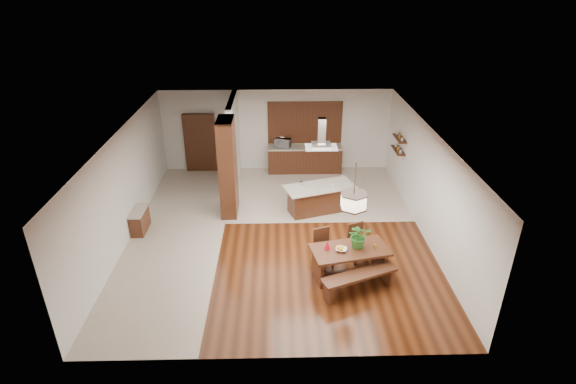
{
  "coord_description": "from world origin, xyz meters",
  "views": [
    {
      "loc": [
        0.04,
        -10.68,
        6.55
      ],
      "look_at": [
        0.3,
        0.0,
        1.25
      ],
      "focal_mm": 28.0,
      "sensor_mm": 36.0,
      "label": 1
    }
  ],
  "objects_px": {
    "dining_chair_left": "(324,248)",
    "kitchen_island": "(319,198)",
    "microwave": "(283,143)",
    "hallway_console": "(140,221)",
    "dining_chair_right": "(359,243)",
    "pendant_lantern": "(354,191)",
    "range_hood": "(322,133)",
    "dining_bench": "(359,283)",
    "island_cup": "(332,185)",
    "dining_table": "(349,256)",
    "foliage_plant": "(359,236)",
    "fruit_bowl": "(341,249)"
  },
  "relations": [
    {
      "from": "kitchen_island",
      "to": "hallway_console",
      "type": "bearing_deg",
      "value": 172.89
    },
    {
      "from": "dining_chair_right",
      "to": "island_cup",
      "type": "height_order",
      "value": "dining_chair_right"
    },
    {
      "from": "dining_bench",
      "to": "dining_table",
      "type": "bearing_deg",
      "value": 102.16
    },
    {
      "from": "pendant_lantern",
      "to": "foliage_plant",
      "type": "relative_size",
      "value": 2.22
    },
    {
      "from": "hallway_console",
      "to": "fruit_bowl",
      "type": "xyz_separation_m",
      "value": [
        5.29,
        -2.25,
        0.46
      ]
    },
    {
      "from": "dining_chair_left",
      "to": "range_hood",
      "type": "distance_m",
      "value": 3.4
    },
    {
      "from": "dining_chair_left",
      "to": "island_cup",
      "type": "distance_m",
      "value": 2.76
    },
    {
      "from": "kitchen_island",
      "to": "range_hood",
      "type": "xyz_separation_m",
      "value": [
        0.0,
        0.0,
        2.03
      ]
    },
    {
      "from": "island_cup",
      "to": "dining_table",
      "type": "bearing_deg",
      "value": -88.84
    },
    {
      "from": "hallway_console",
      "to": "dining_table",
      "type": "xyz_separation_m",
      "value": [
        5.5,
        -2.18,
        0.23
      ]
    },
    {
      "from": "fruit_bowl",
      "to": "microwave",
      "type": "xyz_separation_m",
      "value": [
        -1.26,
        6.22,
        0.32
      ]
    },
    {
      "from": "pendant_lantern",
      "to": "foliage_plant",
      "type": "height_order",
      "value": "pendant_lantern"
    },
    {
      "from": "pendant_lantern",
      "to": "dining_table",
      "type": "bearing_deg",
      "value": -45.0
    },
    {
      "from": "fruit_bowl",
      "to": "island_cup",
      "type": "relative_size",
      "value": 2.33
    },
    {
      "from": "dining_chair_left",
      "to": "microwave",
      "type": "xyz_separation_m",
      "value": [
        -0.92,
        5.71,
        0.62
      ]
    },
    {
      "from": "island_cup",
      "to": "microwave",
      "type": "distance_m",
      "value": 3.35
    },
    {
      "from": "dining_bench",
      "to": "foliage_plant",
      "type": "bearing_deg",
      "value": 84.33
    },
    {
      "from": "foliage_plant",
      "to": "kitchen_island",
      "type": "distance_m",
      "value": 3.22
    },
    {
      "from": "kitchen_island",
      "to": "microwave",
      "type": "xyz_separation_m",
      "value": [
        -1.05,
        2.96,
        0.66
      ]
    },
    {
      "from": "dining_chair_right",
      "to": "island_cup",
      "type": "bearing_deg",
      "value": 77.57
    },
    {
      "from": "dining_chair_left",
      "to": "kitchen_island",
      "type": "xyz_separation_m",
      "value": [
        0.12,
        2.75,
        -0.04
      ]
    },
    {
      "from": "foliage_plant",
      "to": "island_cup",
      "type": "xyz_separation_m",
      "value": [
        -0.27,
        3.03,
        -0.14
      ]
    },
    {
      "from": "dining_chair_right",
      "to": "kitchen_island",
      "type": "distance_m",
      "value": 2.67
    },
    {
      "from": "dining_chair_left",
      "to": "microwave",
      "type": "relative_size",
      "value": 1.78
    },
    {
      "from": "dining_bench",
      "to": "dining_chair_right",
      "type": "bearing_deg",
      "value": 81.61
    },
    {
      "from": "dining_chair_right",
      "to": "foliage_plant",
      "type": "relative_size",
      "value": 1.64
    },
    {
      "from": "hallway_console",
      "to": "fruit_bowl",
      "type": "height_order",
      "value": "fruit_bowl"
    },
    {
      "from": "foliage_plant",
      "to": "microwave",
      "type": "distance_m",
      "value": 6.29
    },
    {
      "from": "hallway_console",
      "to": "foliage_plant",
      "type": "relative_size",
      "value": 1.49
    },
    {
      "from": "pendant_lantern",
      "to": "range_hood",
      "type": "height_order",
      "value": "same"
    },
    {
      "from": "pendant_lantern",
      "to": "kitchen_island",
      "type": "relative_size",
      "value": 0.59
    },
    {
      "from": "dining_chair_left",
      "to": "dining_bench",
      "type": "bearing_deg",
      "value": -77.41
    },
    {
      "from": "hallway_console",
      "to": "pendant_lantern",
      "type": "height_order",
      "value": "pendant_lantern"
    },
    {
      "from": "fruit_bowl",
      "to": "dining_chair_left",
      "type": "bearing_deg",
      "value": 123.38
    },
    {
      "from": "dining_bench",
      "to": "pendant_lantern",
      "type": "distance_m",
      "value": 2.1
    },
    {
      "from": "dining_chair_right",
      "to": "microwave",
      "type": "relative_size",
      "value": 1.81
    },
    {
      "from": "island_cup",
      "to": "dining_chair_right",
      "type": "bearing_deg",
      "value": -81.26
    },
    {
      "from": "dining_bench",
      "to": "microwave",
      "type": "height_order",
      "value": "microwave"
    },
    {
      "from": "dining_chair_left",
      "to": "dining_table",
      "type": "bearing_deg",
      "value": -58.68
    },
    {
      "from": "dining_bench",
      "to": "kitchen_island",
      "type": "xyz_separation_m",
      "value": [
        -0.56,
        3.82,
        0.19
      ]
    },
    {
      "from": "dining_chair_right",
      "to": "fruit_bowl",
      "type": "xyz_separation_m",
      "value": [
        -0.53,
        -0.7,
        0.29
      ]
    },
    {
      "from": "dining_chair_right",
      "to": "hallway_console",
      "type": "bearing_deg",
      "value": 143.89
    },
    {
      "from": "microwave",
      "to": "range_hood",
      "type": "bearing_deg",
      "value": -53.29
    },
    {
      "from": "range_hood",
      "to": "island_cup",
      "type": "height_order",
      "value": "range_hood"
    },
    {
      "from": "pendant_lantern",
      "to": "island_cup",
      "type": "xyz_separation_m",
      "value": [
        -0.06,
        3.12,
        -1.35
      ]
    },
    {
      "from": "dining_bench",
      "to": "pendant_lantern",
      "type": "height_order",
      "value": "pendant_lantern"
    },
    {
      "from": "hallway_console",
      "to": "dining_chair_right",
      "type": "height_order",
      "value": "dining_chair_right"
    },
    {
      "from": "dining_chair_left",
      "to": "range_hood",
      "type": "bearing_deg",
      "value": 67.32
    },
    {
      "from": "foliage_plant",
      "to": "fruit_bowl",
      "type": "xyz_separation_m",
      "value": [
        -0.42,
        -0.16,
        -0.26
      ]
    },
    {
      "from": "kitchen_island",
      "to": "island_cup",
      "type": "bearing_deg",
      "value": -29.5
    }
  ]
}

